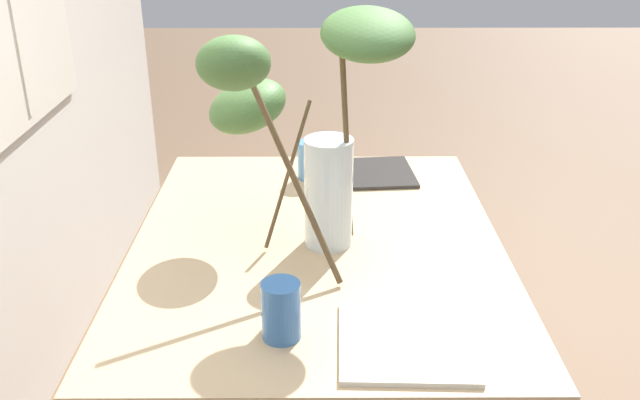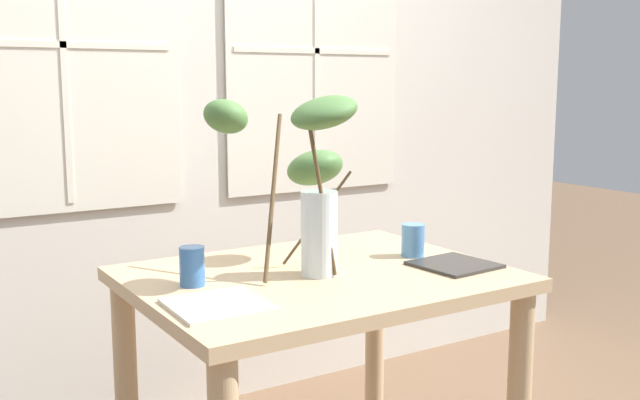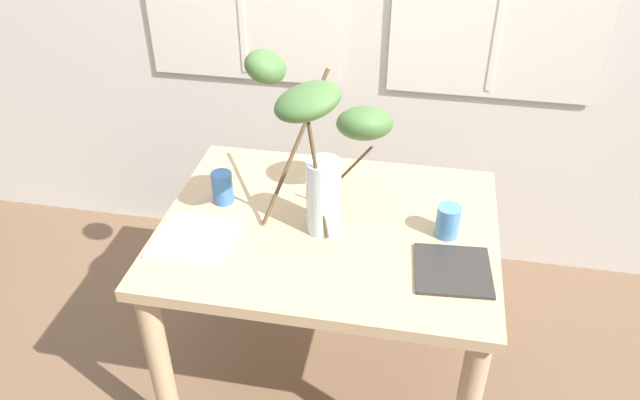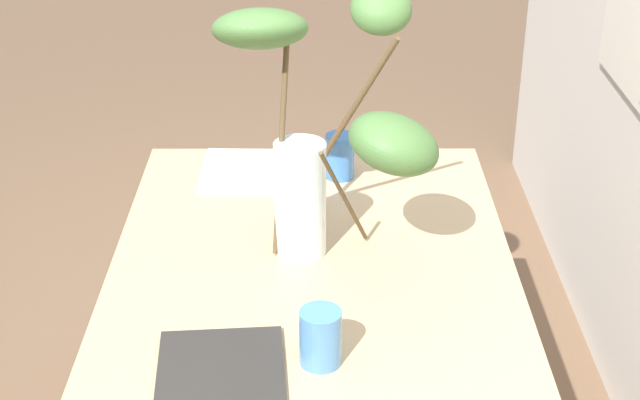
% 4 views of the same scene
% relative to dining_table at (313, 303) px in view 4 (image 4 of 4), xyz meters
% --- Properties ---
extents(dining_table, '(1.15, 0.89, 0.78)m').
position_rel_dining_table_xyz_m(dining_table, '(0.00, 0.00, 0.00)').
color(dining_table, tan).
rests_on(dining_table, ground).
extents(vase_with_branches, '(0.57, 0.54, 0.59)m').
position_rel_dining_table_xyz_m(vase_with_branches, '(-0.02, 0.04, 0.46)').
color(vase_with_branches, silver).
rests_on(vase_with_branches, dining_table).
extents(drinking_glass_blue_left, '(0.08, 0.08, 0.12)m').
position_rel_dining_table_xyz_m(drinking_glass_blue_left, '(-0.40, 0.07, 0.19)').
color(drinking_glass_blue_left, '#386BAD').
rests_on(drinking_glass_blue_left, dining_table).
extents(drinking_glass_blue_right, '(0.08, 0.08, 0.11)m').
position_rel_dining_table_xyz_m(drinking_glass_blue_right, '(0.40, 0.02, 0.19)').
color(drinking_glass_blue_right, '#4C84BC').
rests_on(drinking_glass_blue_right, dining_table).
extents(plate_square_left, '(0.26, 0.26, 0.01)m').
position_rel_dining_table_xyz_m(plate_square_left, '(-0.42, -0.17, 0.14)').
color(plate_square_left, silver).
rests_on(plate_square_left, dining_table).
extents(plate_square_right, '(0.25, 0.25, 0.01)m').
position_rel_dining_table_xyz_m(plate_square_right, '(0.42, -0.17, 0.14)').
color(plate_square_right, '#2D2B28').
rests_on(plate_square_right, dining_table).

